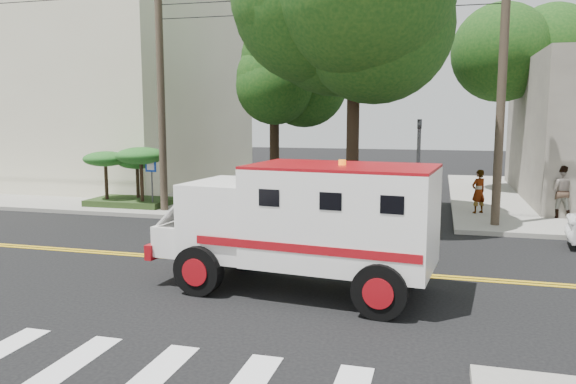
% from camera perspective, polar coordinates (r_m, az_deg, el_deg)
% --- Properties ---
extents(ground, '(100.00, 100.00, 0.00)m').
position_cam_1_polar(ground, '(14.35, -3.54, -7.25)').
color(ground, black).
rests_on(ground, ground).
extents(sidewalk_nw, '(17.00, 17.00, 0.15)m').
position_cam_1_polar(sidewalk_nw, '(32.32, -18.73, 0.90)').
color(sidewalk_nw, gray).
rests_on(sidewalk_nw, ground).
extents(building_left, '(16.00, 14.00, 10.00)m').
position_cam_1_polar(building_left, '(34.52, -20.50, 9.68)').
color(building_left, beige).
rests_on(building_left, sidewalk_nw).
extents(utility_pole_left, '(0.28, 0.28, 9.00)m').
position_cam_1_polar(utility_pole_left, '(21.62, -12.78, 9.67)').
color(utility_pole_left, '#382D23').
rests_on(utility_pole_left, ground).
extents(utility_pole_right, '(0.28, 0.28, 9.00)m').
position_cam_1_polar(utility_pole_right, '(19.42, 20.87, 9.59)').
color(utility_pole_right, '#382D23').
rests_on(utility_pole_right, ground).
extents(tree_main, '(6.08, 5.70, 9.85)m').
position_cam_1_polar(tree_main, '(19.80, 7.98, 17.84)').
color(tree_main, black).
rests_on(tree_main, ground).
extents(tree_left, '(4.48, 4.20, 7.70)m').
position_cam_1_polar(tree_left, '(25.99, -0.86, 12.22)').
color(tree_left, black).
rests_on(tree_left, ground).
extents(tree_right, '(4.80, 4.50, 8.20)m').
position_cam_1_polar(tree_right, '(29.32, 24.24, 11.76)').
color(tree_right, black).
rests_on(tree_right, ground).
extents(traffic_signal, '(0.15, 0.18, 3.60)m').
position_cam_1_polar(traffic_signal, '(18.79, 13.10, 3.02)').
color(traffic_signal, '#3F3F42').
rests_on(traffic_signal, ground).
extents(accessibility_sign, '(0.45, 0.10, 2.02)m').
position_cam_1_polar(accessibility_sign, '(22.17, -13.70, 1.47)').
color(accessibility_sign, '#3F3F42').
rests_on(accessibility_sign, ground).
extents(palm_planter, '(3.52, 2.63, 2.36)m').
position_cam_1_polar(palm_planter, '(23.15, -15.87, 2.35)').
color(palm_planter, '#1E3314').
rests_on(palm_planter, sidewalk_nw).
extents(armored_truck, '(6.18, 2.95, 2.72)m').
position_cam_1_polar(armored_truck, '(11.80, 1.83, -2.81)').
color(armored_truck, white).
rests_on(armored_truck, ground).
extents(pedestrian_a, '(0.70, 0.66, 1.61)m').
position_cam_1_polar(pedestrian_a, '(21.73, 18.79, 0.06)').
color(pedestrian_a, gray).
rests_on(pedestrian_a, sidewalk_ne).
extents(pedestrian_b, '(1.05, 0.90, 1.87)m').
position_cam_1_polar(pedestrian_b, '(21.83, 25.98, 0.07)').
color(pedestrian_b, gray).
rests_on(pedestrian_b, sidewalk_ne).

